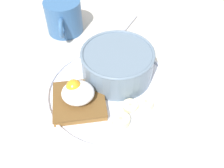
% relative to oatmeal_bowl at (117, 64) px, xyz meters
% --- Properties ---
extents(ground_plane, '(1.20, 1.20, 0.02)m').
position_rel_oatmeal_bowl_xyz_m(ground_plane, '(-0.01, -0.04, -0.05)').
color(ground_plane, beige).
rests_on(ground_plane, ground).
extents(plate, '(0.25, 0.25, 0.02)m').
position_rel_oatmeal_bowl_xyz_m(plate, '(-0.01, -0.04, -0.03)').
color(plate, white).
rests_on(plate, ground_plane).
extents(oatmeal_bowl, '(0.14, 0.14, 0.06)m').
position_rel_oatmeal_bowl_xyz_m(oatmeal_bowl, '(0.00, 0.00, 0.00)').
color(oatmeal_bowl, slate).
rests_on(oatmeal_bowl, plate).
extents(toast_slice, '(0.11, 0.11, 0.01)m').
position_rel_oatmeal_bowl_xyz_m(toast_slice, '(-0.07, -0.07, -0.02)').
color(toast_slice, brown).
rests_on(toast_slice, plate).
extents(poached_egg, '(0.06, 0.05, 0.04)m').
position_rel_oatmeal_bowl_xyz_m(poached_egg, '(-0.07, -0.07, 0.00)').
color(poached_egg, white).
rests_on(poached_egg, toast_slice).
extents(banana_slice_front, '(0.04, 0.04, 0.01)m').
position_rel_oatmeal_bowl_xyz_m(banana_slice_front, '(0.02, -0.08, -0.03)').
color(banana_slice_front, beige).
rests_on(banana_slice_front, plate).
extents(banana_slice_left, '(0.03, 0.03, 0.02)m').
position_rel_oatmeal_bowl_xyz_m(banana_slice_left, '(0.00, -0.11, -0.02)').
color(banana_slice_left, beige).
rests_on(banana_slice_left, plate).
extents(banana_slice_back, '(0.04, 0.04, 0.02)m').
position_rel_oatmeal_bowl_xyz_m(banana_slice_back, '(0.05, -0.08, -0.02)').
color(banana_slice_back, beige).
rests_on(banana_slice_back, plate).
extents(coffee_mug, '(0.09, 0.12, 0.08)m').
position_rel_oatmeal_bowl_xyz_m(coffee_mug, '(-0.13, 0.17, 0.00)').
color(coffee_mug, '#355F92').
rests_on(coffee_mug, ground_plane).
extents(spoon, '(0.07, 0.11, 0.01)m').
position_rel_oatmeal_bowl_xyz_m(spoon, '(0.02, 0.16, -0.04)').
color(spoon, silver).
rests_on(spoon, ground_plane).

